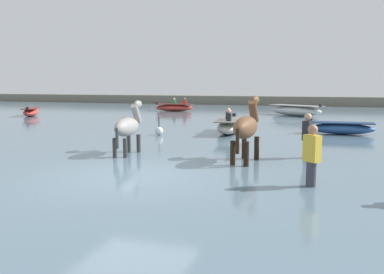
# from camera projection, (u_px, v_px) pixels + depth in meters

# --- Properties ---
(ground_plane) EXTENTS (120.00, 120.00, 0.00)m
(ground_plane) POSITION_uv_depth(u_px,v_px,m) (134.00, 191.00, 9.19)
(ground_plane) COLOR #666051
(water_surface) EXTENTS (90.00, 90.00, 0.37)m
(water_surface) POSITION_uv_depth(u_px,v_px,m) (229.00, 133.00, 18.61)
(water_surface) COLOR slate
(water_surface) RESTS_ON ground
(horse_lead_grey) EXTENTS (0.51, 1.76, 1.93)m
(horse_lead_grey) POSITION_uv_depth(u_px,v_px,m) (128.00, 128.00, 11.81)
(horse_lead_grey) COLOR gray
(horse_lead_grey) RESTS_ON ground
(horse_trailing_bay) EXTENTS (0.65, 1.94, 2.11)m
(horse_trailing_bay) POSITION_uv_depth(u_px,v_px,m) (246.00, 129.00, 10.64)
(horse_trailing_bay) COLOR brown
(horse_trailing_bay) RESTS_ON ground
(boat_far_offshore) EXTENTS (1.94, 2.51, 0.65)m
(boat_far_offshore) POSITION_uv_depth(u_px,v_px,m) (31.00, 112.00, 26.10)
(boat_far_offshore) COLOR #BC382D
(boat_far_offshore) RESTS_ON water_surface
(boat_distant_west) EXTENTS (2.60, 0.87, 0.63)m
(boat_distant_west) POSITION_uv_depth(u_px,v_px,m) (341.00, 128.00, 16.62)
(boat_distant_west) COLOR #28518E
(boat_distant_west) RESTS_ON water_surface
(boat_mid_outer) EXTENTS (2.95, 1.51, 1.03)m
(boat_mid_outer) POSITION_uv_depth(u_px,v_px,m) (174.00, 107.00, 30.78)
(boat_mid_outer) COLOR #BC382D
(boat_mid_outer) RESTS_ON water_surface
(boat_far_inshore) EXTENTS (3.82, 2.94, 0.83)m
(boat_far_inshore) POSITION_uv_depth(u_px,v_px,m) (296.00, 110.00, 26.38)
(boat_far_inshore) COLOR silver
(boat_far_inshore) RESTS_ON water_surface
(boat_distant_east) EXTENTS (1.30, 3.15, 1.08)m
(boat_distant_east) POSITION_uv_depth(u_px,v_px,m) (230.00, 126.00, 16.97)
(boat_distant_east) COLOR #B2AD9E
(boat_distant_east) RESTS_ON water_surface
(person_onlooker_right) EXTENTS (0.37, 0.36, 1.63)m
(person_onlooker_right) POSITION_uv_depth(u_px,v_px,m) (312.00, 162.00, 8.08)
(person_onlooker_right) COLOR #383842
(person_onlooker_right) RESTS_ON ground
(person_wading_mid) EXTENTS (0.30, 0.37, 1.63)m
(person_wading_mid) POSITION_uv_depth(u_px,v_px,m) (307.00, 141.00, 11.20)
(person_wading_mid) COLOR #383842
(person_wading_mid) RESTS_ON ground
(channel_buoy) EXTENTS (0.34, 0.34, 0.78)m
(channel_buoy) POSITION_uv_depth(u_px,v_px,m) (159.00, 131.00, 16.33)
(channel_buoy) COLOR silver
(channel_buoy) RESTS_ON water_surface
(far_shoreline) EXTENTS (80.00, 2.40, 1.25)m
(far_shoreline) POSITION_uv_depth(u_px,v_px,m) (279.00, 102.00, 39.93)
(far_shoreline) COLOR #706B5B
(far_shoreline) RESTS_ON ground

